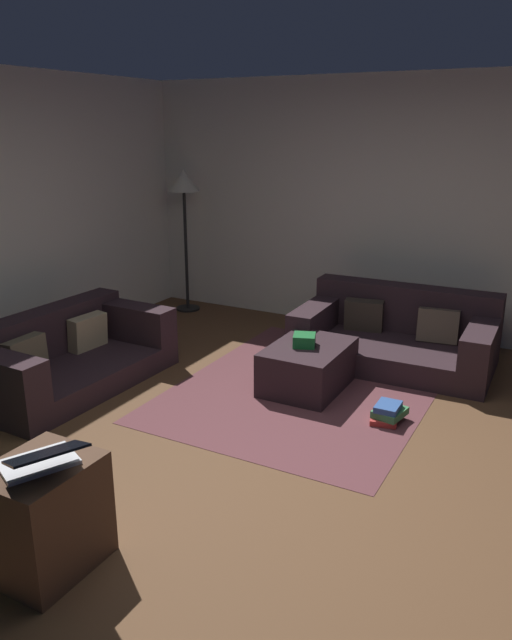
# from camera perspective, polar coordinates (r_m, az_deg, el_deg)

# --- Properties ---
(ground_plane) EXTENTS (6.40, 6.40, 0.00)m
(ground_plane) POSITION_cam_1_polar(r_m,az_deg,el_deg) (4.06, 2.36, -13.72)
(ground_plane) COLOR brown
(corner_partition) EXTENTS (0.12, 6.40, 2.60)m
(corner_partition) POSITION_cam_1_polar(r_m,az_deg,el_deg) (6.50, 14.94, 9.83)
(corner_partition) COLOR silver
(corner_partition) RESTS_ON ground_plane
(couch_left) EXTENTS (1.75, 0.96, 0.60)m
(couch_left) POSITION_cam_1_polar(r_m,az_deg,el_deg) (5.47, -17.34, -3.20)
(couch_left) COLOR #2D1E23
(couch_left) RESTS_ON ground_plane
(couch_right) EXTENTS (1.04, 1.77, 0.66)m
(couch_right) POSITION_cam_1_polar(r_m,az_deg,el_deg) (5.87, 12.89, -1.39)
(couch_right) COLOR #2D1E23
(couch_right) RESTS_ON ground_plane
(ottoman) EXTENTS (0.82, 0.59, 0.37)m
(ottoman) POSITION_cam_1_polar(r_m,az_deg,el_deg) (5.18, 4.82, -4.30)
(ottoman) COLOR #2D1E23
(ottoman) RESTS_ON ground_plane
(gift_box) EXTENTS (0.23, 0.23, 0.10)m
(gift_box) POSITION_cam_1_polar(r_m,az_deg,el_deg) (5.09, 4.48, -1.87)
(gift_box) COLOR #19662D
(gift_box) RESTS_ON ottoman
(tv_remote) EXTENTS (0.07, 0.16, 0.02)m
(tv_remote) POSITION_cam_1_polar(r_m,az_deg,el_deg) (5.10, 4.62, -2.32)
(tv_remote) COLOR black
(tv_remote) RESTS_ON ottoman
(side_table) EXTENTS (0.52, 0.44, 0.57)m
(side_table) POSITION_cam_1_polar(r_m,az_deg,el_deg) (3.33, -18.92, -16.72)
(side_table) COLOR #4C3323
(side_table) RESTS_ON ground_plane
(laptop) EXTENTS (0.48, 0.50, 0.18)m
(laptop) POSITION_cam_1_polar(r_m,az_deg,el_deg) (3.11, -19.20, -12.05)
(laptop) COLOR silver
(laptop) RESTS_ON side_table
(book_stack) EXTENTS (0.30, 0.27, 0.14)m
(book_stack) POSITION_cam_1_polar(r_m,az_deg,el_deg) (4.73, 12.04, -8.39)
(book_stack) COLOR #B7332D
(book_stack) RESTS_ON ground_plane
(corner_lamp) EXTENTS (0.36, 0.36, 1.63)m
(corner_lamp) POSITION_cam_1_polar(r_m,az_deg,el_deg) (7.17, -6.66, 11.70)
(corner_lamp) COLOR black
(corner_lamp) RESTS_ON ground_plane
(area_rug) EXTENTS (2.60, 2.00, 0.01)m
(area_rug) POSITION_cam_1_polar(r_m,az_deg,el_deg) (5.25, 4.77, -6.13)
(area_rug) COLOR brown
(area_rug) RESTS_ON ground_plane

